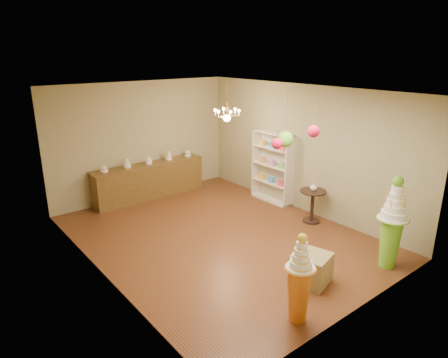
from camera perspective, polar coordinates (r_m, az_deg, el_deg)
floor at (r=8.48m, az=-0.66°, el=-8.16°), size 6.50×6.50×0.00m
ceiling at (r=7.64m, az=-0.74°, el=12.47°), size 6.50×6.50×0.00m
wall_back at (r=10.61m, az=-11.61°, el=5.46°), size 5.00×0.04×3.00m
wall_front at (r=5.86m, az=19.31°, el=-5.48°), size 5.00×0.04×3.00m
wall_left at (r=6.77m, az=-17.66°, el=-2.18°), size 0.04×6.50×3.00m
wall_right at (r=9.62m, az=11.16°, el=4.21°), size 0.04×6.50×3.00m
pedestal_green at (r=7.66m, az=22.77°, el=-6.81°), size 0.65×0.65×1.71m
pedestal_orange at (r=5.93m, az=10.69°, el=-14.85°), size 0.49×0.49×1.37m
burlap_riser at (r=6.98m, az=12.34°, el=-12.36°), size 0.70×0.70×0.52m
sideboard at (r=10.63m, az=-10.57°, el=-0.17°), size 3.04×0.54×1.16m
shelving_unit at (r=10.17m, az=6.96°, el=1.68°), size 0.33×1.20×1.80m
round_table at (r=9.19m, az=12.52°, el=-3.17°), size 0.77×0.77×0.75m
vase at (r=9.07m, az=12.67°, el=-1.11°), size 0.18×0.18×0.17m
pom_red_left at (r=6.63m, az=7.59°, el=5.05°), size 0.18×0.18×0.83m
pom_green_mid at (r=7.47m, az=8.77°, el=5.63°), size 0.29×0.29×0.99m
pom_red_right at (r=6.48m, az=12.67°, el=6.66°), size 0.19×0.19×0.59m
chandelier at (r=9.23m, az=0.43°, el=9.06°), size 0.72×0.72×0.85m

